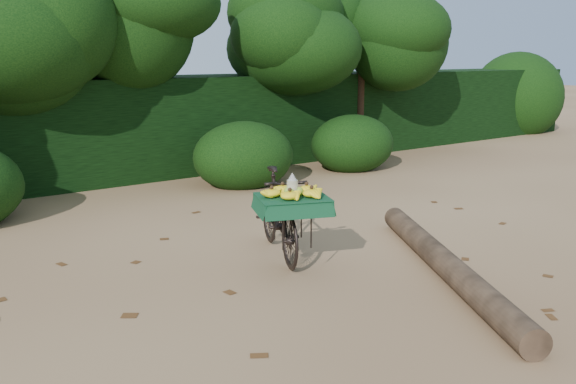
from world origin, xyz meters
TOP-DOWN VIEW (x-y plane):
  - ground at (0.00, 0.00)m, footprint 80.00×80.00m
  - vendor_bicycle at (-0.21, 0.82)m, footprint 1.16×1.79m
  - fallen_log at (0.79, -0.69)m, footprint 2.01×3.29m
  - hedge_backdrop at (0.00, 6.30)m, footprint 26.00×1.80m
  - tree_row at (-0.65, 5.50)m, footprint 14.50×2.00m
  - bush_clumps at (0.50, 4.30)m, footprint 8.80×1.70m
  - leaf_litter at (0.00, 0.65)m, footprint 7.00×7.30m

SIDE VIEW (x-z plane):
  - ground at x=0.00m, z-range 0.00..0.00m
  - leaf_litter at x=0.00m, z-range 0.00..0.01m
  - fallen_log at x=0.79m, z-range 0.00..0.26m
  - bush_clumps at x=0.50m, z-range 0.00..0.90m
  - vendor_bicycle at x=-0.21m, z-range 0.01..0.99m
  - hedge_backdrop at x=0.00m, z-range 0.00..1.80m
  - tree_row at x=-0.65m, z-range 0.00..4.00m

